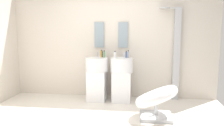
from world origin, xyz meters
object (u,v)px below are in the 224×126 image
(shower_column, at_px, (176,52))
(soap_bottle_green, at_px, (104,54))
(pedestal_sink_right, at_px, (122,78))
(lounge_chair, at_px, (156,99))
(soap_bottle_blue, at_px, (126,55))
(pedestal_sink_left, at_px, (97,77))
(soap_bottle_white, at_px, (115,55))
(soap_bottle_grey, at_px, (128,54))
(soap_bottle_amber, at_px, (101,54))
(soap_bottle_black, at_px, (102,54))

(shower_column, relative_size, soap_bottle_green, 13.15)
(pedestal_sink_right, height_order, soap_bottle_green, soap_bottle_green)
(lounge_chair, height_order, soap_bottle_blue, soap_bottle_blue)
(lounge_chair, xyz_separation_m, soap_bottle_blue, (-0.60, 0.99, 0.68))
(pedestal_sink_left, bearing_deg, soap_bottle_white, -5.92)
(lounge_chair, bearing_deg, soap_bottle_blue, 121.22)
(soap_bottle_white, bearing_deg, soap_bottle_green, 163.31)
(pedestal_sink_right, distance_m, soap_bottle_green, 0.64)
(soap_bottle_green, xyz_separation_m, soap_bottle_blue, (0.48, 0.06, -0.01))
(pedestal_sink_left, distance_m, soap_bottle_green, 0.54)
(soap_bottle_green, distance_m, soap_bottle_grey, 0.53)
(soap_bottle_grey, relative_size, soap_bottle_blue, 1.16)
(shower_column, height_order, soap_bottle_green, shower_column)
(pedestal_sink_right, bearing_deg, soap_bottle_green, 175.40)
(soap_bottle_green, relative_size, soap_bottle_grey, 0.93)
(soap_bottle_grey, bearing_deg, pedestal_sink_right, -177.49)
(shower_column, relative_size, soap_bottle_white, 13.26)
(shower_column, distance_m, soap_bottle_amber, 1.65)
(soap_bottle_grey, bearing_deg, soap_bottle_white, -170.22)
(pedestal_sink_right, relative_size, soap_bottle_amber, 6.50)
(pedestal_sink_right, relative_size, soap_bottle_blue, 7.36)
(soap_bottle_green, bearing_deg, pedestal_sink_left, -169.21)
(pedestal_sink_left, distance_m, soap_bottle_black, 0.53)
(pedestal_sink_left, xyz_separation_m, soap_bottle_white, (0.41, -0.04, 0.51))
(soap_bottle_black, xyz_separation_m, soap_bottle_blue, (0.55, -0.05, -0.00))
(lounge_chair, relative_size, soap_bottle_white, 6.59)
(soap_bottle_black, bearing_deg, pedestal_sink_left, -123.20)
(soap_bottle_black, bearing_deg, soap_bottle_amber, -96.23)
(soap_bottle_green, relative_size, soap_bottle_black, 1.06)
(lounge_chair, height_order, soap_bottle_amber, soap_bottle_amber)
(soap_bottle_black, relative_size, soap_bottle_amber, 0.90)
(shower_column, bearing_deg, soap_bottle_blue, -169.85)
(pedestal_sink_left, bearing_deg, soap_bottle_amber, 46.44)
(pedestal_sink_left, xyz_separation_m, soap_bottle_amber, (0.09, 0.09, 0.51))
(shower_column, distance_m, soap_bottle_grey, 1.07)
(soap_bottle_grey, bearing_deg, soap_bottle_amber, 171.76)
(shower_column, bearing_deg, soap_bottle_green, -170.75)
(pedestal_sink_left, distance_m, shower_column, 1.84)
(soap_bottle_green, bearing_deg, shower_column, 9.25)
(soap_bottle_grey, height_order, soap_bottle_blue, soap_bottle_grey)
(soap_bottle_amber, bearing_deg, soap_bottle_blue, -0.19)
(soap_bottle_grey, xyz_separation_m, soap_bottle_blue, (-0.05, 0.09, -0.01))
(soap_bottle_green, height_order, soap_bottle_grey, soap_bottle_grey)
(shower_column, bearing_deg, soap_bottle_white, -166.01)
(pedestal_sink_left, distance_m, pedestal_sink_right, 0.55)
(pedestal_sink_left, height_order, soap_bottle_white, soap_bottle_white)
(shower_column, xyz_separation_m, lounge_chair, (-0.49, -1.18, -0.73))
(lounge_chair, bearing_deg, soap_bottle_black, 137.78)
(pedestal_sink_right, bearing_deg, soap_bottle_grey, 2.51)
(shower_column, relative_size, soap_bottle_amber, 12.55)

